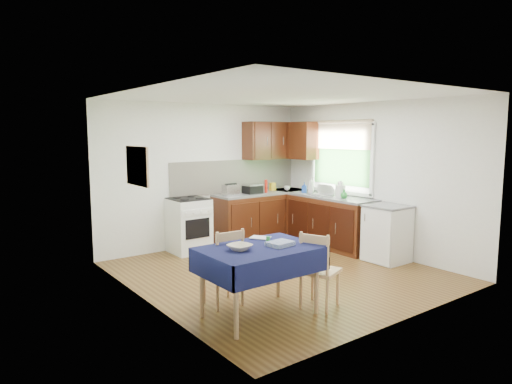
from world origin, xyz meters
TOP-DOWN VIEW (x-y plane):
  - floor at (0.00, 0.00)m, footprint 4.20×4.20m
  - ceiling at (0.00, 0.00)m, footprint 4.00×4.20m
  - wall_back at (0.00, 2.10)m, footprint 4.00×0.02m
  - wall_front at (0.00, -2.10)m, footprint 4.00×0.02m
  - wall_left at (-2.00, 0.00)m, footprint 0.02×4.20m
  - wall_right at (2.00, 0.00)m, footprint 0.02×4.20m
  - base_cabinets at (1.36, 1.26)m, footprint 1.90×2.30m
  - worktop_back at (1.05, 1.80)m, footprint 1.90×0.60m
  - worktop_right at (1.70, 0.65)m, footprint 0.60×1.70m
  - worktop_corner at (1.70, 1.80)m, footprint 0.60×0.60m
  - splashback at (0.65, 2.08)m, footprint 2.70×0.02m
  - upper_cabinets at (1.52, 1.80)m, footprint 1.20×0.85m
  - stove at (-0.50, 1.80)m, footprint 0.60×0.61m
  - window at (1.97, 0.70)m, footprint 0.04×1.48m
  - fridge at (1.70, -0.55)m, footprint 0.58×0.60m
  - corkboard at (-1.97, 0.30)m, footprint 0.04×0.62m
  - dining_table at (-1.18, -1.07)m, footprint 1.27×0.86m
  - chair_far at (-1.32, -0.60)m, footprint 0.42×0.42m
  - chair_near at (-0.52, -1.30)m, footprint 0.51×0.51m
  - toaster at (0.32, 1.75)m, footprint 0.28×0.17m
  - sandwich_press at (0.79, 1.75)m, footprint 0.30×0.26m
  - sauce_bottle at (1.05, 1.69)m, footprint 0.05×0.05m
  - yellow_packet at (1.36, 1.88)m, footprint 0.12×0.09m
  - dish_rack at (1.68, 0.78)m, footprint 0.41×0.31m
  - kettle at (1.68, 0.43)m, footprint 0.17×0.17m
  - cup at (1.57, 1.69)m, footprint 0.12×0.12m
  - soap_bottle_a at (1.62, 1.09)m, footprint 0.15×0.15m
  - soap_bottle_b at (1.63, 1.27)m, footprint 0.12×0.12m
  - soap_bottle_c at (1.64, 0.30)m, footprint 0.17×0.17m
  - plate_bowl at (-1.42, -1.05)m, footprint 0.29×0.29m
  - book at (-1.00, -0.80)m, footprint 0.26×0.28m
  - spice_jar at (-1.03, -1.03)m, footprint 0.04×0.04m
  - tea_towel at (-0.97, -1.16)m, footprint 0.29×0.24m

SIDE VIEW (x-z plane):
  - floor at x=0.00m, z-range 0.00..0.00m
  - base_cabinets at x=1.36m, z-range 0.00..0.86m
  - fridge at x=1.70m, z-range 0.00..0.88m
  - stove at x=-0.50m, z-range 0.00..0.92m
  - chair_near at x=-0.52m, z-range 0.03..0.92m
  - chair_far at x=-1.32m, z-range 0.03..0.94m
  - dining_table at x=-1.18m, z-range 0.28..1.05m
  - book at x=-1.00m, z-range 0.77..0.79m
  - tea_towel at x=-0.97m, z-range 0.77..0.82m
  - plate_bowl at x=-1.42m, z-range 0.77..0.83m
  - spice_jar at x=-1.03m, z-range 0.77..0.86m
  - worktop_back at x=1.05m, z-range 0.86..0.90m
  - worktop_right at x=1.70m, z-range 0.86..0.90m
  - worktop_corner at x=1.70m, z-range 0.86..0.90m
  - dish_rack at x=1.68m, z-range 0.83..1.02m
  - cup at x=1.57m, z-range 0.90..0.99m
  - yellow_packet at x=1.36m, z-range 0.90..1.05m
  - soap_bottle_c at x=1.64m, z-range 0.90..1.05m
  - sandwich_press at x=0.79m, z-range 0.90..1.07m
  - soap_bottle_b at x=1.63m, z-range 0.90..1.09m
  - toaster at x=0.32m, z-range 0.89..1.11m
  - sauce_bottle at x=1.05m, z-range 0.90..1.14m
  - kettle at x=1.68m, z-range 0.88..1.17m
  - soap_bottle_a at x=1.62m, z-range 0.90..1.20m
  - splashback at x=0.65m, z-range 0.90..1.50m
  - wall_back at x=0.00m, z-range 0.00..2.50m
  - wall_front at x=0.00m, z-range 0.00..2.50m
  - wall_left at x=-2.00m, z-range 0.00..2.50m
  - wall_right at x=2.00m, z-range 0.00..2.50m
  - corkboard at x=-1.97m, z-range 1.36..1.83m
  - window at x=1.97m, z-range 1.02..2.28m
  - upper_cabinets at x=1.52m, z-range 1.50..2.20m
  - ceiling at x=0.00m, z-range 2.49..2.51m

